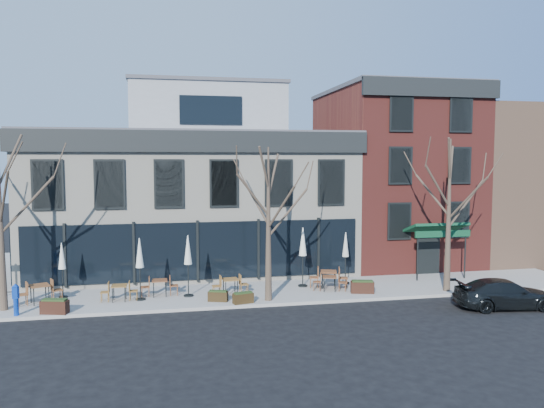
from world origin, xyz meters
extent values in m
plane|color=black|center=(0.00, 0.00, 0.00)|extent=(120.00, 120.00, 0.00)
cube|color=gray|center=(3.25, -2.15, 0.07)|extent=(33.50, 4.70, 0.15)
cube|color=gray|center=(-11.25, 6.00, 0.07)|extent=(4.50, 12.00, 0.15)
cube|color=beige|center=(0.00, 5.00, 4.00)|extent=(18.00, 10.00, 8.00)
cube|color=#47474C|center=(0.00, 5.00, 8.05)|extent=(18.30, 10.30, 0.30)
cube|color=black|center=(0.00, -0.12, 7.55)|extent=(18.30, 0.25, 1.10)
cube|color=black|center=(-9.12, 5.00, 7.55)|extent=(0.25, 10.30, 1.10)
cube|color=black|center=(0.00, -0.06, 1.90)|extent=(17.20, 0.12, 3.00)
cube|color=black|center=(-9.06, 4.00, 1.90)|extent=(0.12, 7.50, 3.00)
cube|color=gray|center=(1.00, 6.00, 9.60)|extent=(9.00, 6.50, 3.00)
cube|color=maroon|center=(13.00, 5.00, 5.50)|extent=(8.00, 10.00, 11.00)
cube|color=#47474C|center=(13.00, 5.00, 11.05)|extent=(8.20, 10.20, 0.25)
cube|color=black|center=(13.00, -0.12, 10.60)|extent=(8.20, 0.25, 1.00)
cube|color=#0D3A22|center=(13.00, -0.85, 2.90)|extent=(3.20, 1.66, 0.67)
cube|color=black|center=(13.00, -0.05, 1.25)|extent=(1.40, 0.10, 2.50)
cube|color=#8C664C|center=(23.00, 6.00, 5.00)|extent=(12.00, 12.00, 10.00)
cone|color=#382B21|center=(-8.50, -3.20, 4.11)|extent=(0.34, 0.34, 7.92)
cylinder|color=#382B21|center=(-7.43, -3.01, 4.68)|extent=(2.23, 0.50, 2.48)
cylinder|color=#382B21|center=(-8.05, -4.16, 5.05)|extent=(1.03, 2.04, 2.28)
cone|color=#382B21|center=(3.00, -3.90, 3.67)|extent=(0.34, 0.34, 7.04)
cylinder|color=#382B21|center=(3.95, -3.73, 4.18)|extent=(2.00, 0.46, 2.21)
cylinder|color=#382B21|center=(2.60, -3.04, 4.59)|extent=(0.93, 1.84, 1.91)
cylinder|color=#382B21|center=(2.25, -4.17, 5.04)|extent=(1.61, 0.68, 1.97)
cylinder|color=#382B21|center=(3.40, -4.76, 4.51)|extent=(0.93, 1.83, 2.03)
cone|color=#382B21|center=(12.00, -3.90, 3.89)|extent=(0.34, 0.34, 7.48)
cylinder|color=#382B21|center=(13.01, -3.72, 4.43)|extent=(2.12, 0.48, 2.35)
cylinder|color=#382B21|center=(11.57, -2.99, 4.86)|extent=(0.98, 1.94, 2.03)
cylinder|color=#382B21|center=(11.20, -4.19, 5.35)|extent=(1.71, 0.71, 2.09)
cylinder|color=#382B21|center=(12.42, -4.81, 4.78)|extent=(0.98, 1.94, 2.16)
imported|color=black|center=(13.20, -6.76, 0.65)|extent=(4.63, 2.27, 1.30)
cylinder|color=#0C36A6|center=(-7.75, -4.20, 0.51)|extent=(0.21, 0.21, 0.72)
cube|color=#0C36A6|center=(-7.75, -4.20, 1.13)|extent=(0.26, 0.23, 0.52)
cone|color=#0C36A6|center=(-7.75, -4.20, 1.44)|extent=(0.27, 0.27, 0.12)
cube|color=brown|center=(-7.22, -2.39, 0.97)|extent=(1.04, 1.04, 0.04)
cylinder|color=black|center=(-7.38, -2.80, 0.55)|extent=(0.04, 0.04, 0.81)
cylinder|color=black|center=(-6.80, -2.55, 0.55)|extent=(0.04, 0.04, 0.81)
cylinder|color=black|center=(-7.63, -2.22, 0.55)|extent=(0.04, 0.04, 0.81)
cylinder|color=black|center=(-7.06, -1.97, 0.55)|extent=(0.04, 0.04, 0.81)
cube|color=brown|center=(-3.74, -2.67, 0.86)|extent=(0.69, 0.69, 0.04)
cylinder|color=black|center=(-4.02, -2.94, 0.50)|extent=(0.04, 0.04, 0.70)
cylinder|color=black|center=(-3.47, -2.94, 0.50)|extent=(0.04, 0.04, 0.70)
cylinder|color=black|center=(-4.01, -2.39, 0.50)|extent=(0.04, 0.04, 0.70)
cylinder|color=black|center=(-3.46, -2.40, 0.50)|extent=(0.04, 0.04, 0.70)
cube|color=brown|center=(-1.93, -2.10, 0.90)|extent=(0.73, 0.73, 0.04)
cylinder|color=black|center=(-2.21, -2.39, 0.52)|extent=(0.04, 0.04, 0.74)
cylinder|color=black|center=(-1.64, -2.38, 0.52)|extent=(0.04, 0.04, 0.74)
cylinder|color=black|center=(-2.22, -1.82, 0.52)|extent=(0.04, 0.04, 0.74)
cylinder|color=black|center=(-1.64, -1.81, 0.52)|extent=(0.04, 0.04, 0.74)
cube|color=brown|center=(1.40, -2.53, 0.90)|extent=(0.78, 0.78, 0.04)
cylinder|color=black|center=(1.14, -2.84, 0.52)|extent=(0.04, 0.04, 0.74)
cylinder|color=black|center=(1.71, -2.78, 0.52)|extent=(0.04, 0.04, 0.74)
cylinder|color=black|center=(1.09, -2.27, 0.52)|extent=(0.04, 0.04, 0.74)
cylinder|color=black|center=(1.66, -2.22, 0.52)|extent=(0.04, 0.04, 0.74)
cube|color=brown|center=(6.31, -2.75, 0.85)|extent=(0.83, 0.83, 0.04)
cylinder|color=black|center=(5.97, -2.93, 0.50)|extent=(0.04, 0.04, 0.69)
cylinder|color=black|center=(6.49, -3.09, 0.50)|extent=(0.04, 0.04, 0.69)
cylinder|color=black|center=(6.13, -2.42, 0.50)|extent=(0.04, 0.04, 0.69)
cylinder|color=black|center=(6.64, -2.57, 0.50)|extent=(0.04, 0.04, 0.69)
cube|color=brown|center=(6.45, -2.12, 0.97)|extent=(0.98, 0.98, 0.05)
cylinder|color=black|center=(6.06, -2.34, 0.56)|extent=(0.05, 0.05, 0.81)
cylinder|color=black|center=(6.67, -2.51, 0.56)|extent=(0.05, 0.05, 0.81)
cylinder|color=black|center=(6.24, -1.73, 0.56)|extent=(0.05, 0.05, 0.81)
cylinder|color=black|center=(6.84, -1.90, 0.56)|extent=(0.05, 0.05, 0.81)
cylinder|color=black|center=(-6.38, -1.55, 0.18)|extent=(0.42, 0.42, 0.06)
cylinder|color=black|center=(-6.38, -1.55, 1.19)|extent=(0.05, 0.05, 2.08)
cone|color=silver|center=(-6.38, -1.55, 2.14)|extent=(0.34, 0.34, 1.23)
cylinder|color=black|center=(-2.80, -2.69, 0.18)|extent=(0.46, 0.46, 0.06)
cylinder|color=black|center=(-2.80, -2.69, 1.31)|extent=(0.05, 0.05, 2.31)
cone|color=silver|center=(-2.80, -2.69, 2.36)|extent=(0.38, 0.38, 1.37)
cylinder|color=black|center=(-0.59, -2.45, 0.18)|extent=(0.47, 0.47, 0.06)
cylinder|color=black|center=(-0.59, -2.45, 1.32)|extent=(0.05, 0.05, 2.34)
cone|color=silver|center=(-0.59, -2.45, 2.38)|extent=(0.38, 0.38, 1.38)
cylinder|color=black|center=(5.23, -1.62, 0.18)|extent=(0.49, 0.49, 0.07)
cylinder|color=black|center=(5.23, -1.62, 1.36)|extent=(0.06, 0.06, 2.43)
cone|color=silver|center=(5.23, -1.62, 2.47)|extent=(0.40, 0.40, 1.43)
cylinder|color=black|center=(7.59, -1.42, 0.18)|extent=(0.43, 0.43, 0.06)
cylinder|color=black|center=(7.59, -1.42, 1.23)|extent=(0.05, 0.05, 2.17)
cone|color=beige|center=(7.59, -1.42, 2.22)|extent=(0.35, 0.35, 1.28)
cube|color=black|center=(-6.24, -4.20, 0.43)|extent=(1.19, 0.71, 0.56)
cube|color=#1E3314|center=(-6.24, -4.20, 0.73)|extent=(1.06, 0.60, 0.09)
cube|color=black|center=(0.70, -3.63, 0.37)|extent=(0.96, 0.62, 0.45)
cube|color=#1E3314|center=(0.70, -3.63, 0.61)|extent=(0.85, 0.52, 0.07)
cube|color=#322410|center=(1.78, -4.20, 0.38)|extent=(0.98, 0.58, 0.46)
cube|color=#1E3314|center=(1.78, -4.20, 0.63)|extent=(0.87, 0.49, 0.07)
cube|color=black|center=(7.73, -3.50, 0.43)|extent=(1.18, 0.70, 0.55)
cube|color=#1E3314|center=(7.73, -3.50, 0.73)|extent=(1.05, 0.59, 0.09)
camera|label=1|loc=(-1.60, -27.45, 6.60)|focal=35.00mm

